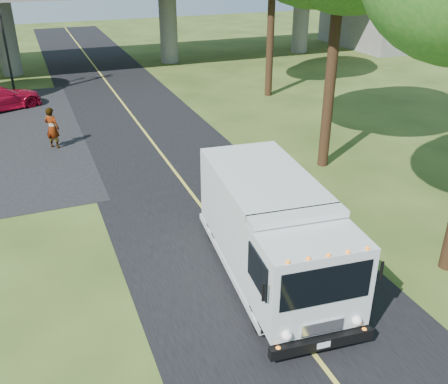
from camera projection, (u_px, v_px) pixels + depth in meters
ground at (300, 337)px, 12.16m from camera, size 120.00×120.00×0.00m
road at (179, 178)px, 20.48m from camera, size 7.00×90.00×0.02m
lane_line at (179, 177)px, 20.47m from camera, size 0.12×90.00×0.01m
overpass at (89, 6)px, 36.77m from camera, size 54.00×10.00×7.30m
traffic_signal at (5, 44)px, 30.39m from camera, size 0.18×0.22×5.20m
step_van at (271, 228)px, 13.78m from camera, size 3.16×7.06×2.88m
pedestrian at (52, 128)px, 23.10m from camera, size 0.85×0.82×1.96m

